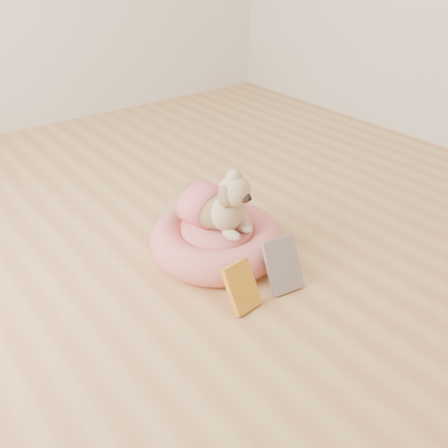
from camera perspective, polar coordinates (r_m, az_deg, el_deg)
floor at (r=2.12m, az=0.11°, el=-5.36°), size 4.50×4.50×0.00m
pet_bed at (r=2.18m, az=-0.80°, el=-1.84°), size 0.59×0.59×0.15m
dog at (r=2.07m, az=-1.28°, el=3.47°), size 0.36×0.45×0.30m
book_yellow at (r=1.89m, az=2.04°, el=-7.19°), size 0.14×0.12×0.18m
book_white at (r=1.99m, az=6.74°, el=-4.68°), size 0.16×0.14×0.20m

